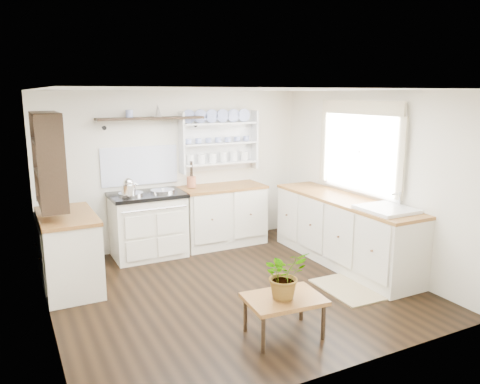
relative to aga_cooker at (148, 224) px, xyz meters
The scene contains 19 objects.
floor 1.73m from the aga_cooker, 70.40° to the right, with size 4.00×3.80×0.01m, color black.
wall_back 0.95m from the aga_cooker, 30.58° to the left, with size 4.00×0.02×2.30m, color #ECE5CC.
wall_right 3.08m from the aga_cooker, 31.53° to the right, with size 0.02×3.80×2.30m, color #ECE5CC.
wall_left 2.24m from the aga_cooker, 132.55° to the right, with size 0.02×3.80×2.30m, color #ECE5CC.
ceiling 2.48m from the aga_cooker, 70.40° to the right, with size 4.00×3.80×0.01m, color white.
window 3.09m from the aga_cooker, 29.51° to the right, with size 0.08×1.55×1.22m.
aga_cooker is the anchor object (origin of this frame).
back_cabinets 1.16m from the aga_cooker, ahead, with size 1.27×0.63×0.90m.
right_cabinets 2.69m from the aga_cooker, 33.05° to the right, with size 0.62×2.43×0.90m.
belfast_sink 3.19m from the aga_cooker, 44.49° to the right, with size 0.55×0.60×0.45m.
left_cabinets 1.32m from the aga_cooker, 149.59° to the right, with size 0.62×1.13×0.90m.
plate_rack 1.66m from the aga_cooker, 13.66° to the left, with size 1.20×0.22×0.90m.
high_shelf 1.47m from the aga_cooker, 52.54° to the left, with size 1.50×0.29×0.16m.
left_shelving 1.81m from the aga_cooker, 152.40° to the right, with size 0.28×0.80×1.05m, color black.
kettle 0.66m from the aga_cooker, 156.86° to the right, with size 0.19×0.19×0.23m, color silver, non-canonical shape.
utensil_crock 0.88m from the aga_cooker, ahead, with size 0.13×0.13×0.16m, color #A85E3D.
center_table 2.81m from the aga_cooker, 79.67° to the right, with size 0.76×0.57×0.39m.
potted_plant 2.81m from the aga_cooker, 79.67° to the right, with size 0.41×0.36×0.46m, color #3F7233.
floor_rug 2.85m from the aga_cooker, 51.68° to the right, with size 0.55×0.85×0.02m, color #928255.
Camera 1 is at (-2.28, -4.64, 2.26)m, focal length 35.00 mm.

